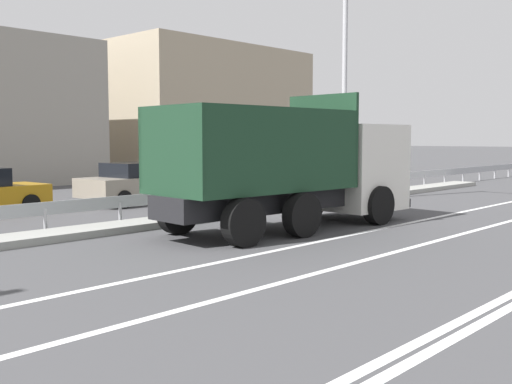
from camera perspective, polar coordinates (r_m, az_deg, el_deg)
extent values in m
plane|color=#424244|center=(17.00, 5.23, -2.67)|extent=(320.00, 320.00, 0.00)
cube|color=silver|center=(14.30, 8.52, -4.17)|extent=(55.74, 0.16, 0.01)
cube|color=silver|center=(13.34, 15.20, -4.96)|extent=(55.74, 0.16, 0.01)
cube|color=gray|center=(18.46, -0.36, -1.75)|extent=(30.66, 1.10, 0.18)
cube|color=#9EA0A5|center=(18.98, -2.18, 0.04)|extent=(55.74, 0.04, 0.32)
cylinder|color=#ADADB2|center=(15.25, -19.43, -2.66)|extent=(0.09, 0.09, 0.62)
cylinder|color=#ADADB2|center=(16.32, -12.81, -2.00)|extent=(0.09, 0.09, 0.62)
cylinder|color=#ADADB2|center=(17.59, -7.09, -1.41)|extent=(0.09, 0.09, 0.62)
cylinder|color=#ADADB2|center=(19.01, -2.17, -0.89)|extent=(0.09, 0.09, 0.62)
cylinder|color=#ADADB2|center=(20.55, 2.03, -0.44)|extent=(0.09, 0.09, 0.62)
cylinder|color=#ADADB2|center=(22.19, 5.63, -0.05)|extent=(0.09, 0.09, 0.62)
cylinder|color=#ADADB2|center=(23.90, 8.72, 0.28)|extent=(0.09, 0.09, 0.62)
cylinder|color=#ADADB2|center=(25.67, 11.39, 0.57)|extent=(0.09, 0.09, 0.62)
cylinder|color=#ADADB2|center=(27.49, 13.72, 0.82)|extent=(0.09, 0.09, 0.62)
cylinder|color=#ADADB2|center=(29.36, 15.75, 1.04)|extent=(0.09, 0.09, 0.62)
cylinder|color=#ADADB2|center=(31.25, 17.54, 1.23)|extent=(0.09, 0.09, 0.62)
cylinder|color=#ADADB2|center=(33.18, 19.12, 1.40)|extent=(0.09, 0.09, 0.62)
cylinder|color=#ADADB2|center=(35.12, 20.53, 1.54)|extent=(0.09, 0.09, 0.62)
cylinder|color=#ADADB2|center=(37.09, 21.79, 1.67)|extent=(0.09, 0.09, 0.62)
cylinder|color=#ADADB2|center=(39.07, 22.92, 1.79)|extent=(0.09, 0.09, 0.62)
cube|color=silver|center=(17.21, 9.07, 2.38)|extent=(2.40, 2.56, 2.36)
cube|color=black|center=(18.11, 11.30, 3.80)|extent=(0.16, 2.08, 0.88)
cube|color=black|center=(18.23, 11.28, -0.74)|extent=(0.25, 2.37, 0.24)
cube|color=black|center=(14.49, -0.08, -0.87)|extent=(5.32, 1.67, 0.53)
cube|color=#193823|center=(14.46, -0.08, 0.41)|extent=(5.18, 2.65, 0.12)
cube|color=#193823|center=(15.25, -2.95, 4.32)|extent=(5.03, 0.43, 1.83)
cube|color=#193823|center=(13.62, 3.12, 4.23)|extent=(5.03, 0.43, 1.83)
cube|color=#193823|center=(16.20, 6.33, 5.15)|extent=(0.25, 2.33, 2.29)
cube|color=#193823|center=(12.85, -8.16, 4.13)|extent=(0.25, 2.33, 1.83)
cylinder|color=black|center=(17.78, 5.33, -0.64)|extent=(1.06, 0.39, 1.04)
cylinder|color=black|center=(16.32, 11.59, -1.24)|extent=(1.06, 0.39, 1.04)
cylinder|color=black|center=(15.66, -2.00, -1.40)|extent=(1.06, 0.39, 1.04)
cylinder|color=black|center=(13.97, 4.43, -2.20)|extent=(1.06, 0.39, 1.04)
cylinder|color=black|center=(14.52, -7.46, -1.95)|extent=(1.06, 0.39, 1.04)
cylinder|color=black|center=(12.69, -1.18, -2.93)|extent=(1.06, 0.39, 1.04)
cylinder|color=white|center=(19.57, 2.69, -1.11)|extent=(0.16, 0.16, 0.36)
cylinder|color=black|center=(19.53, 2.69, -0.06)|extent=(0.16, 0.16, 0.36)
cylinder|color=white|center=(19.50, 2.70, 0.99)|extent=(0.16, 0.16, 0.36)
cylinder|color=black|center=(19.48, 2.70, 2.04)|extent=(0.16, 0.16, 0.36)
cylinder|color=white|center=(19.46, 2.71, 3.09)|extent=(0.16, 0.16, 0.36)
cylinder|color=#1E4CB2|center=(19.45, 2.71, 4.63)|extent=(0.69, 0.03, 0.69)
cylinder|color=white|center=(19.45, 2.71, 4.63)|extent=(0.74, 0.02, 0.74)
cylinder|color=#ADADB2|center=(22.28, 8.42, 9.88)|extent=(0.18, 0.18, 8.34)
cylinder|color=black|center=(20.98, -22.88, -0.75)|extent=(0.61, 0.24, 0.60)
cylinder|color=black|center=(19.60, -20.70, -1.06)|extent=(0.61, 0.24, 0.60)
cube|color=gray|center=(21.57, -11.48, 0.58)|extent=(3.93, 2.09, 0.66)
cube|color=black|center=(21.47, -11.74, 2.09)|extent=(1.70, 1.74, 0.50)
cylinder|color=black|center=(23.04, -10.54, 0.05)|extent=(0.61, 0.23, 0.60)
cylinder|color=black|center=(21.69, -7.54, -0.21)|extent=(0.61, 0.23, 0.60)
cylinder|color=black|center=(21.61, -15.40, -0.37)|extent=(0.61, 0.23, 0.60)
cylinder|color=black|center=(20.17, -12.51, -0.69)|extent=(0.61, 0.23, 0.60)
cube|color=gray|center=(25.19, -1.38, 1.18)|extent=(4.58, 1.84, 0.54)
cube|color=black|center=(25.25, -1.16, 2.26)|extent=(1.95, 1.54, 0.40)
cylinder|color=black|center=(23.69, -2.54, 0.27)|extent=(0.61, 0.22, 0.60)
cylinder|color=black|center=(24.87, -4.97, 0.49)|extent=(0.61, 0.22, 0.60)
cylinder|color=black|center=(25.64, 2.11, 0.64)|extent=(0.61, 0.22, 0.60)
cylinder|color=black|center=(26.74, -0.35, 0.83)|extent=(0.61, 0.22, 0.60)
cube|color=tan|center=(42.33, -5.47, 7.67)|extent=(13.97, 9.22, 8.41)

